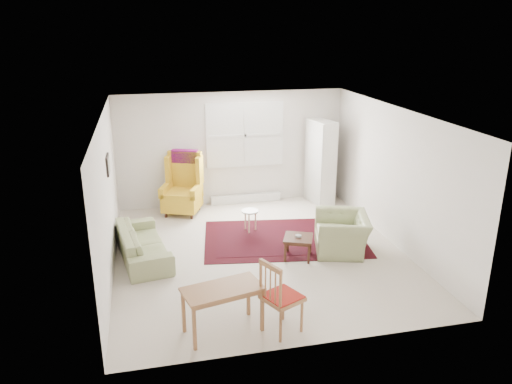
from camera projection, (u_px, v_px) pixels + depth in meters
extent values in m
cube|color=beige|center=(260.00, 253.00, 8.87)|extent=(5.00, 5.50, 0.01)
cube|color=white|center=(260.00, 113.00, 8.07)|extent=(5.00, 5.50, 0.01)
cube|color=silver|center=(231.00, 149.00, 11.01)|extent=(5.00, 0.04, 2.50)
cube|color=silver|center=(313.00, 256.00, 5.93)|extent=(5.00, 0.04, 2.50)
cube|color=silver|center=(107.00, 197.00, 7.94)|extent=(0.04, 5.50, 2.50)
cube|color=silver|center=(395.00, 177.00, 8.99)|extent=(0.04, 5.50, 2.50)
cube|color=white|center=(245.00, 135.00, 10.95)|extent=(1.72, 0.06, 1.42)
cube|color=white|center=(245.00, 135.00, 10.95)|extent=(1.60, 0.02, 1.30)
cube|color=silver|center=(246.00, 198.00, 11.37)|extent=(1.60, 0.12, 0.18)
cube|color=black|center=(108.00, 165.00, 8.28)|extent=(0.03, 0.42, 0.32)
cube|color=tan|center=(109.00, 165.00, 8.28)|extent=(0.01, 0.34, 0.24)
imported|color=#8B9362|center=(142.00, 238.00, 8.59)|extent=(1.00, 1.94, 0.75)
imported|color=#8B9362|center=(342.00, 230.00, 8.85)|extent=(1.15, 1.24, 0.80)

